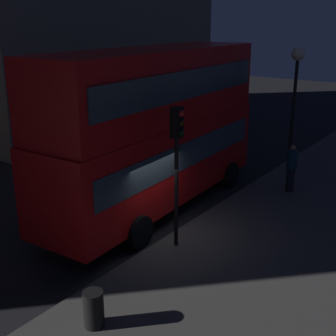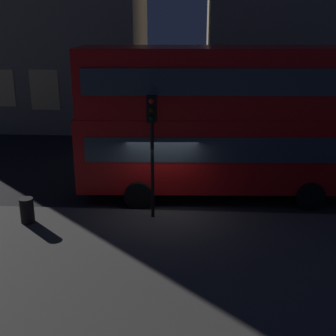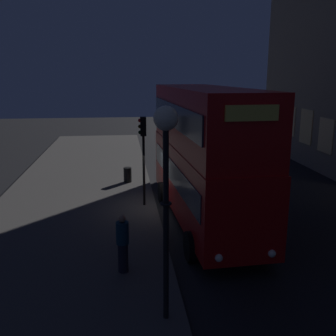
% 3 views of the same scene
% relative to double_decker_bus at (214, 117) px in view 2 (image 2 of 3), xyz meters
% --- Properties ---
extents(ground_plane, '(80.00, 80.00, 0.00)m').
position_rel_double_decker_bus_xyz_m(ground_plane, '(-1.83, -1.22, -3.11)').
color(ground_plane, black).
extents(sidewalk_slab, '(44.00, 7.69, 0.12)m').
position_rel_double_decker_bus_xyz_m(sidewalk_slab, '(-1.83, -5.63, -3.05)').
color(sidewalk_slab, '#423F3D').
rests_on(sidewalk_slab, ground).
extents(double_decker_bus, '(10.25, 3.25, 5.62)m').
position_rel_double_decker_bus_xyz_m(double_decker_bus, '(0.00, 0.00, 0.00)').
color(double_decker_bus, '#B20F0F').
rests_on(double_decker_bus, ground).
extents(traffic_light_near_kerb, '(0.32, 0.36, 4.14)m').
position_rel_double_decker_bus_xyz_m(traffic_light_near_kerb, '(-2.09, -2.36, -0.02)').
color(traffic_light_near_kerb, black).
rests_on(traffic_light_near_kerb, sidewalk_slab).
extents(litter_bin, '(0.46, 0.46, 0.84)m').
position_rel_double_decker_bus_xyz_m(litter_bin, '(-6.19, -3.05, -2.57)').
color(litter_bin, black).
rests_on(litter_bin, sidewalk_slab).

